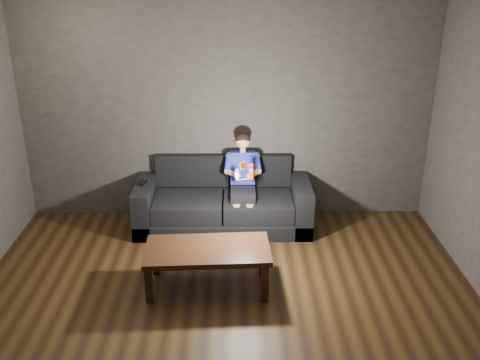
{
  "coord_description": "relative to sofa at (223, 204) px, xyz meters",
  "views": [
    {
      "loc": [
        0.1,
        -3.78,
        3.09
      ],
      "look_at": [
        0.15,
        1.55,
        0.85
      ],
      "focal_mm": 40.0,
      "sensor_mm": 36.0,
      "label": 1
    }
  ],
  "objects": [
    {
      "name": "coffee_table",
      "position": [
        -0.13,
        -1.38,
        0.12
      ],
      "size": [
        1.25,
        0.67,
        0.45
      ],
      "color": "black",
      "rests_on": "floor"
    },
    {
      "name": "ceiling",
      "position": [
        0.05,
        -2.17,
        2.43
      ],
      "size": [
        5.0,
        5.0,
        0.02
      ],
      "primitive_type": "cube",
      "color": "silver",
      "rests_on": "back_wall"
    },
    {
      "name": "wii_remote_black",
      "position": [
        -0.95,
        -0.08,
        0.32
      ],
      "size": [
        0.07,
        0.17,
        0.03
      ],
      "color": "black",
      "rests_on": "sofa"
    },
    {
      "name": "child",
      "position": [
        0.24,
        -0.06,
        0.43
      ],
      "size": [
        0.44,
        0.54,
        1.08
      ],
      "color": "black",
      "rests_on": "sofa"
    },
    {
      "name": "back_wall",
      "position": [
        0.05,
        0.33,
        1.08
      ],
      "size": [
        5.0,
        0.04,
        2.7
      ],
      "primitive_type": "cube",
      "color": "#35302E",
      "rests_on": "ground"
    },
    {
      "name": "wii_remote_red",
      "position": [
        0.32,
        -0.47,
        0.63
      ],
      "size": [
        0.05,
        0.07,
        0.19
      ],
      "color": "#C31D00",
      "rests_on": "child"
    },
    {
      "name": "nunchuk_white",
      "position": [
        0.17,
        -0.47,
        0.59
      ],
      "size": [
        0.06,
        0.09,
        0.14
      ],
      "color": "white",
      "rests_on": "child"
    },
    {
      "name": "sofa",
      "position": [
        0.0,
        0.0,
        0.0
      ],
      "size": [
        2.11,
        0.91,
        0.82
      ],
      "color": "black",
      "rests_on": "floor"
    },
    {
      "name": "floor",
      "position": [
        0.05,
        -2.17,
        -0.27
      ],
      "size": [
        5.0,
        5.0,
        0.0
      ],
      "primitive_type": "plane",
      "color": "black",
      "rests_on": "ground"
    }
  ]
}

